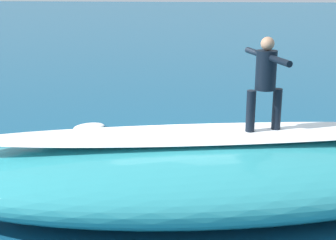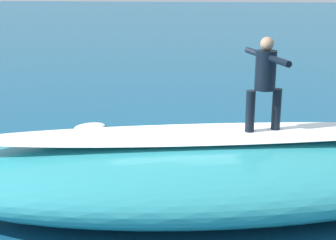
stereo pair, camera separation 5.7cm
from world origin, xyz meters
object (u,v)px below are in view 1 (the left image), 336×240
(surfer_paddling, at_px, (93,139))
(surfboard_paddling, at_px, (99,146))
(surfboard_riding, at_px, (263,133))
(surfer_riding, at_px, (266,77))

(surfer_paddling, bearing_deg, surfboard_paddling, 0.00)
(surfboard_riding, relative_size, surfer_riding, 1.48)
(surfer_riding, relative_size, surfboard_paddling, 0.65)
(surfboard_riding, bearing_deg, surfer_riding, 70.44)
(surfboard_riding, relative_size, surfer_paddling, 1.39)
(surfboard_riding, height_order, surfboard_paddling, surfboard_riding)
(surfboard_riding, xyz_separation_m, surfboard_paddling, (3.20, -2.52, -1.19))
(surfer_paddling, bearing_deg, surfer_riding, -48.44)
(surfboard_riding, height_order, surfer_paddling, surfboard_riding)
(surfboard_riding, distance_m, surfer_paddling, 4.28)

